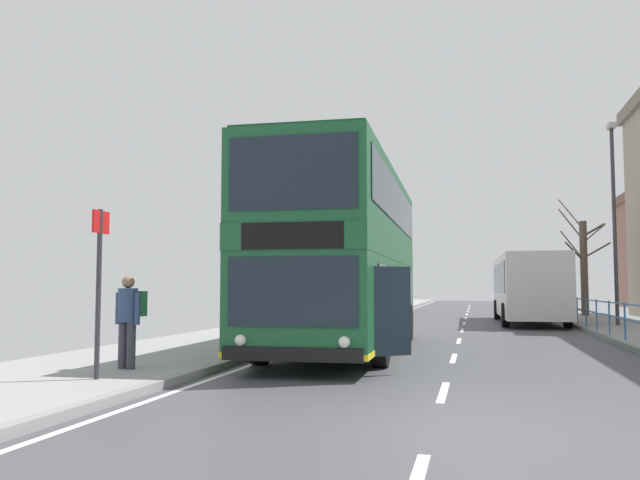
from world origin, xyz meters
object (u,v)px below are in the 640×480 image
Objects in this scene: bus_stop_sign_near at (99,274)px; pedestrian_with_backpack at (129,314)px; bare_tree_far_00 at (584,265)px; street_lamp_far_side at (614,207)px; double_decker_bus_main at (346,257)px; background_bus_far_lane at (527,287)px.

pedestrian_with_backpack is at bearing 98.87° from bus_stop_sign_near.
street_lamp_far_side is at bearing -91.53° from bare_tree_far_00.
street_lamp_far_side reaches higher than bare_tree_far_00.
background_bus_far_lane is at bearing 69.13° from double_decker_bus_main.
bus_stop_sign_near is at bearing -110.97° from background_bus_far_lane.
double_decker_bus_main reaches higher than bus_stop_sign_near.
bare_tree_far_00 is (11.25, 26.46, 0.94)m from bus_stop_sign_near.
bus_stop_sign_near is 0.35× the size of street_lamp_far_side.
street_lamp_far_side reaches higher than double_decker_bus_main.
street_lamp_far_side is at bearing 51.78° from double_decker_bus_main.
background_bus_far_lane reaches higher than bus_stop_sign_near.
bus_stop_sign_near is at bearing -111.17° from double_decker_bus_main.
street_lamp_far_side reaches higher than pedestrian_with_backpack.
street_lamp_far_side is 9.22m from bare_tree_far_00.
bare_tree_far_00 is (0.24, 9.02, -1.89)m from street_lamp_far_side.
background_bus_far_lane is (5.40, 14.15, -0.74)m from double_decker_bus_main.
bare_tree_far_00 reaches higher than pedestrian_with_backpack.
bus_stop_sign_near is 20.82m from street_lamp_far_side.
double_decker_bus_main is 7.34m from bus_stop_sign_near.
street_lamp_far_side reaches higher than background_bus_far_lane.
bus_stop_sign_near is (-2.64, -6.83, -0.56)m from double_decker_bus_main.
bare_tree_far_00 reaches higher than bus_stop_sign_near.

